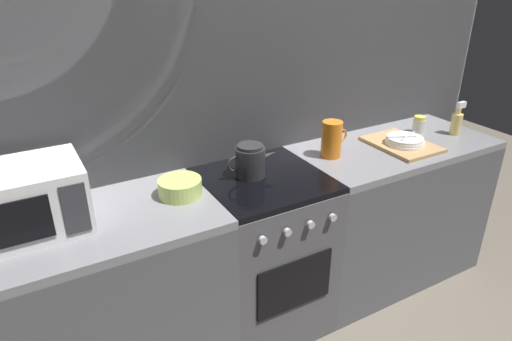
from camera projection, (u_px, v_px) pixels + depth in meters
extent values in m
plane|color=#6B6054|center=(263.00, 317.00, 2.65)|extent=(8.00, 8.00, 0.00)
cube|color=gray|center=(233.00, 103.00, 2.39)|extent=(3.60, 0.05, 2.40)
cube|color=#BCBCC1|center=(235.00, 104.00, 2.38)|extent=(3.58, 0.01, 2.39)
cube|color=#515459|center=(92.00, 314.00, 2.07)|extent=(1.20, 0.60, 0.86)
cube|color=gray|center=(75.00, 230.00, 1.87)|extent=(1.20, 0.60, 0.04)
cube|color=#4C4C51|center=(263.00, 255.00, 2.47)|extent=(0.60, 0.60, 0.87)
cube|color=black|center=(264.00, 180.00, 2.27)|extent=(0.59, 0.59, 0.03)
cube|color=black|center=(295.00, 285.00, 2.22)|extent=(0.42, 0.01, 0.28)
cylinder|color=#B7B7BC|center=(263.00, 240.00, 1.98)|extent=(0.04, 0.02, 0.04)
cylinder|color=#B7B7BC|center=(287.00, 232.00, 2.04)|extent=(0.04, 0.02, 0.04)
cylinder|color=#B7B7BC|center=(311.00, 225.00, 2.10)|extent=(0.04, 0.02, 0.04)
cylinder|color=#B7B7BC|center=(333.00, 217.00, 2.15)|extent=(0.04, 0.02, 0.04)
cube|color=#515459|center=(386.00, 213.00, 2.87)|extent=(1.20, 0.60, 0.86)
cube|color=gray|center=(396.00, 147.00, 2.68)|extent=(1.20, 0.60, 0.04)
cube|color=white|center=(23.00, 200.00, 1.78)|extent=(0.46, 0.34, 0.27)
cube|color=black|center=(11.00, 225.00, 1.62)|extent=(0.28, 0.01, 0.17)
cube|color=#333338|center=(76.00, 209.00, 1.72)|extent=(0.09, 0.01, 0.21)
cylinder|color=#262628|center=(250.00, 162.00, 2.26)|extent=(0.15, 0.15, 0.15)
cylinder|color=#262628|center=(250.00, 146.00, 2.22)|extent=(0.13, 0.13, 0.02)
cone|color=#262628|center=(269.00, 155.00, 2.30)|extent=(0.10, 0.04, 0.05)
torus|color=#262628|center=(235.00, 164.00, 2.21)|extent=(0.08, 0.01, 0.08)
cylinder|color=#B7D166|center=(180.00, 187.00, 2.09)|extent=(0.20, 0.20, 0.08)
cylinder|color=orange|center=(331.00, 139.00, 2.47)|extent=(0.11, 0.11, 0.20)
torus|color=orange|center=(341.00, 135.00, 2.49)|extent=(0.08, 0.01, 0.08)
cube|color=tan|center=(401.00, 144.00, 2.64)|extent=(0.30, 0.40, 0.02)
cylinder|color=white|center=(404.00, 143.00, 2.62)|extent=(0.22, 0.22, 0.01)
cylinder|color=white|center=(405.00, 140.00, 2.61)|extent=(0.21, 0.21, 0.01)
cylinder|color=white|center=(405.00, 138.00, 2.60)|extent=(0.21, 0.21, 0.01)
cylinder|color=silver|center=(408.00, 136.00, 2.61)|extent=(0.16, 0.07, 0.01)
cube|color=silver|center=(402.00, 136.00, 2.60)|extent=(0.16, 0.09, 0.00)
cylinder|color=silver|center=(419.00, 126.00, 2.83)|extent=(0.08, 0.08, 0.08)
cylinder|color=#D8D14C|center=(420.00, 118.00, 2.80)|extent=(0.07, 0.07, 0.02)
cylinder|color=#E5CC72|center=(456.00, 124.00, 2.79)|extent=(0.06, 0.06, 0.13)
cylinder|color=#E5CC72|center=(459.00, 111.00, 2.75)|extent=(0.03, 0.03, 0.04)
cube|color=white|center=(462.00, 105.00, 2.74)|extent=(0.06, 0.02, 0.04)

